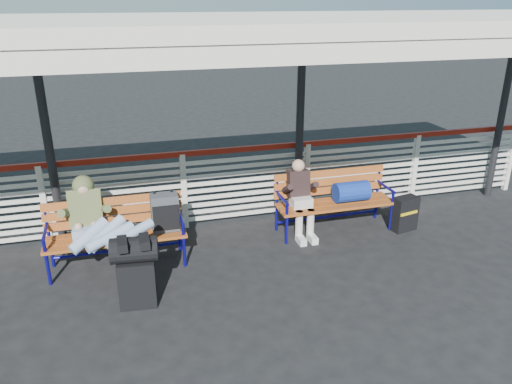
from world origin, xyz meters
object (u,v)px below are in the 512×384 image
object	(u,v)px
bench_left	(134,221)
companion_person	(301,198)
traveler_man	(102,228)
luggage_stack	(136,269)
suitcase_side	(404,214)
bench_right	(341,194)

from	to	relation	value
bench_left	companion_person	world-z (taller)	companion_person
traveler_man	companion_person	size ratio (longest dim) A/B	1.43
luggage_stack	suitcase_side	bearing A→B (deg)	19.02
bench_left	traveler_man	world-z (taller)	traveler_man
bench_right	companion_person	world-z (taller)	companion_person
bench_left	suitcase_side	distance (m)	4.05
luggage_stack	companion_person	size ratio (longest dim) A/B	0.76
luggage_stack	traveler_man	distance (m)	0.81
companion_person	suitcase_side	distance (m)	1.66
companion_person	luggage_stack	bearing A→B (deg)	-153.30
suitcase_side	bench_right	bearing A→B (deg)	149.77
traveler_man	suitcase_side	world-z (taller)	traveler_man
luggage_stack	traveler_man	size ratio (longest dim) A/B	0.53
suitcase_side	companion_person	bearing A→B (deg)	157.60
traveler_man	bench_left	bearing A→B (deg)	41.10
traveler_man	suitcase_side	size ratio (longest dim) A/B	3.03
bench_left	traveler_man	xyz separation A→B (m)	(-0.39, -0.34, 0.11)
bench_left	bench_right	world-z (taller)	bench_left
luggage_stack	suitcase_side	xyz separation A→B (m)	(4.08, 0.95, -0.21)
luggage_stack	suitcase_side	distance (m)	4.19
luggage_stack	companion_person	xyz separation A→B (m)	(2.48, 1.24, 0.12)
bench_right	traveler_man	xyz separation A→B (m)	(-3.48, -0.57, 0.14)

